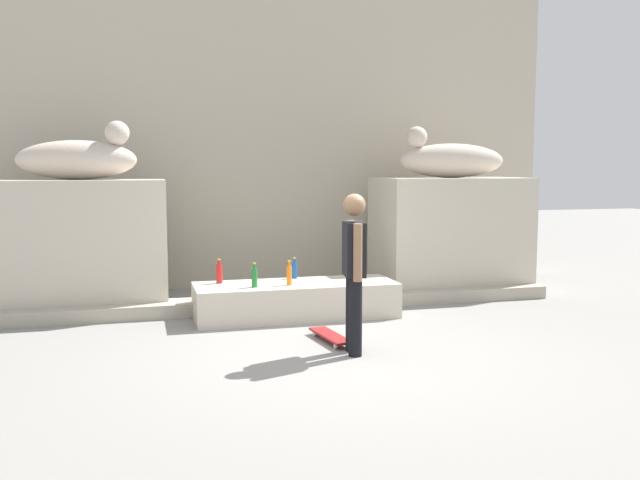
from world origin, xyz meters
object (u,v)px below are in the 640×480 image
(bottle_blue, at_px, (295,270))
(bottle_green, at_px, (254,277))
(statue_reclining_left, at_px, (79,158))
(skater, at_px, (354,266))
(statue_reclining_right, at_px, (449,159))
(bottle_orange, at_px, (289,275))
(skateboard, at_px, (330,336))
(bottle_red, at_px, (219,273))

(bottle_blue, bearing_deg, bottle_green, -139.94)
(statue_reclining_left, bearing_deg, skater, -33.26)
(statue_reclining_right, distance_m, bottle_orange, 3.41)
(skater, bearing_deg, skateboard, -160.86)
(skateboard, height_order, bottle_blue, bottle_blue)
(statue_reclining_right, bearing_deg, bottle_orange, 34.17)
(statue_reclining_left, bearing_deg, skateboard, -28.70)
(bottle_blue, bearing_deg, bottle_orange, -110.24)
(statue_reclining_left, distance_m, bottle_red, 2.45)
(skater, height_order, bottle_orange, skater)
(bottle_green, bearing_deg, skater, -65.65)
(skater, distance_m, bottle_red, 2.41)
(statue_reclining_left, height_order, bottle_blue, statue_reclining_left)
(skateboard, height_order, bottle_red, bottle_red)
(statue_reclining_right, relative_size, skateboard, 2.04)
(statue_reclining_right, height_order, bottle_red, statue_reclining_right)
(bottle_green, height_order, bottle_blue, bottle_green)
(bottle_orange, bearing_deg, skater, -79.84)
(bottle_orange, height_order, bottle_blue, bottle_orange)
(skateboard, bearing_deg, bottle_blue, 172.89)
(statue_reclining_right, bearing_deg, skateboard, 53.15)
(statue_reclining_right, height_order, bottle_orange, statue_reclining_right)
(skater, bearing_deg, statue_reclining_right, 148.80)
(statue_reclining_right, height_order, bottle_green, statue_reclining_right)
(skater, distance_m, bottle_orange, 1.78)
(bottle_orange, xyz_separation_m, bottle_red, (-0.84, 0.37, 0.00))
(bottle_red, bearing_deg, statue_reclining_left, 152.20)
(statue_reclining_left, distance_m, bottle_green, 2.90)
(statue_reclining_left, xyz_separation_m, skater, (2.88, -3.00, -1.13))
(bottle_red, distance_m, bottle_blue, 1.03)
(bottle_red, xyz_separation_m, bottle_blue, (1.02, 0.13, -0.02))
(statue_reclining_left, relative_size, bottle_green, 5.49)
(statue_reclining_left, height_order, bottle_red, statue_reclining_left)
(skateboard, bearing_deg, statue_reclining_left, -139.61)
(statue_reclining_right, bearing_deg, skater, 59.83)
(skateboard, distance_m, bottle_blue, 1.75)
(statue_reclining_right, height_order, bottle_blue, statue_reclining_right)
(statue_reclining_left, distance_m, skateboard, 4.21)
(skateboard, xyz_separation_m, bottle_red, (-1.05, 1.56, 0.51))
(statue_reclining_left, distance_m, bottle_orange, 3.23)
(statue_reclining_left, height_order, bottle_orange, statue_reclining_left)
(statue_reclining_left, height_order, skateboard, statue_reclining_left)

